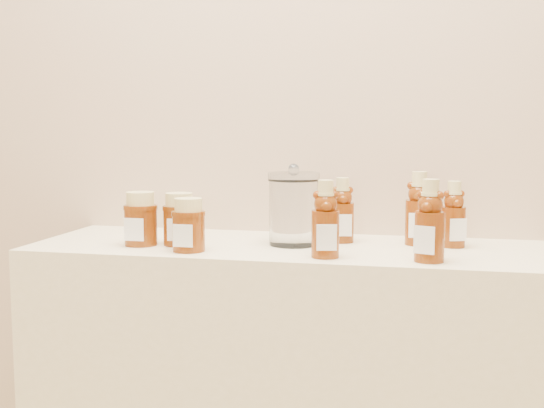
% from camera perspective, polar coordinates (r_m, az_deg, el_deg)
% --- Properties ---
extents(wall_back, '(3.50, 0.02, 2.70)m').
position_cam_1_polar(wall_back, '(1.78, 2.60, 12.07)').
color(wall_back, tan).
rests_on(wall_back, ground).
extents(bear_bottle_back_left, '(0.07, 0.07, 0.18)m').
position_cam_1_polar(bear_bottle_back_left, '(1.64, 5.91, -0.15)').
color(bear_bottle_back_left, '#592107').
rests_on(bear_bottle_back_left, display_table).
extents(bear_bottle_back_mid, '(0.07, 0.07, 0.20)m').
position_cam_1_polar(bear_bottle_back_mid, '(1.63, 12.19, 0.04)').
color(bear_bottle_back_mid, '#592107').
rests_on(bear_bottle_back_mid, display_table).
extents(bear_bottle_back_right, '(0.08, 0.08, 0.17)m').
position_cam_1_polar(bear_bottle_back_right, '(1.62, 14.96, -0.48)').
color(bear_bottle_back_right, '#592107').
rests_on(bear_bottle_back_right, display_table).
extents(bear_bottle_front_left, '(0.08, 0.08, 0.19)m').
position_cam_1_polar(bear_bottle_front_left, '(1.44, 4.50, -0.83)').
color(bear_bottle_front_left, '#592107').
rests_on(bear_bottle_front_left, display_table).
extents(bear_bottle_front_right, '(0.08, 0.08, 0.19)m').
position_cam_1_polar(bear_bottle_front_right, '(1.43, 13.08, -0.92)').
color(bear_bottle_front_right, '#592107').
rests_on(bear_bottle_front_right, display_table).
extents(honey_jar_left, '(0.08, 0.08, 0.13)m').
position_cam_1_polar(honey_jar_left, '(1.62, -10.93, -1.21)').
color(honey_jar_left, '#592107').
rests_on(honey_jar_left, display_table).
extents(honey_jar_back, '(0.09, 0.09, 0.12)m').
position_cam_1_polar(honey_jar_back, '(1.61, -7.77, -1.25)').
color(honey_jar_back, '#592107').
rests_on(honey_jar_back, display_table).
extents(honey_jar_front, '(0.08, 0.08, 0.12)m').
position_cam_1_polar(honey_jar_front, '(1.53, -6.99, -1.74)').
color(honey_jar_front, '#592107').
rests_on(honey_jar_front, display_table).
extents(glass_canister, '(0.15, 0.15, 0.19)m').
position_cam_1_polar(glass_canister, '(1.59, 1.82, -0.14)').
color(glass_canister, white).
rests_on(glass_canister, display_table).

